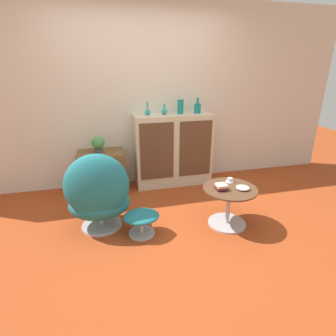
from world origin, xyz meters
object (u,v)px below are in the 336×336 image
object	(u,v)px
coffee_table	(229,202)
potted_plant	(98,144)
vase_leftmost	(148,112)
vase_inner_left	(164,111)
ottoman	(141,219)
sideboard	(173,150)
teacup	(230,180)
book_stack	(221,187)
bowl	(243,188)
tv_console	(102,172)
vase_inner_right	(180,107)
egg_chair	(98,195)
vase_rightmost	(197,108)

from	to	relation	value
coffee_table	potted_plant	xyz separation A→B (m)	(-1.39, 1.27, 0.43)
vase_leftmost	potted_plant	world-z (taller)	vase_leftmost
vase_inner_left	ottoman	bearing A→B (deg)	-114.10
sideboard	vase_leftmost	bearing A→B (deg)	179.40
potted_plant	teacup	bearing A→B (deg)	-37.49
coffee_table	potted_plant	size ratio (longest dim) A/B	2.62
sideboard	potted_plant	distance (m)	1.10
ottoman	potted_plant	xyz separation A→B (m)	(-0.40, 1.22, 0.53)
book_stack	sideboard	bearing A→B (deg)	98.16
coffee_table	bowl	world-z (taller)	bowl
coffee_table	tv_console	bearing A→B (deg)	137.22
ottoman	vase_leftmost	size ratio (longest dim) A/B	2.15
vase_inner_right	vase_inner_left	bearing A→B (deg)	180.00
potted_plant	egg_chair	bearing A→B (deg)	-91.54
vase_leftmost	vase_rightmost	distance (m)	0.74
coffee_table	vase_inner_left	size ratio (longest dim) A/B	3.95
potted_plant	teacup	size ratio (longest dim) A/B	2.37
vase_inner_right	teacup	xyz separation A→B (m)	(0.26, -1.15, -0.70)
coffee_table	book_stack	world-z (taller)	book_stack
egg_chair	vase_leftmost	size ratio (longest dim) A/B	5.06
teacup	book_stack	xyz separation A→B (m)	(-0.19, -0.16, 0.01)
vase_leftmost	potted_plant	distance (m)	0.82
egg_chair	bowl	size ratio (longest dim) A/B	6.14
vase_rightmost	bowl	bearing A→B (deg)	-87.79
vase_rightmost	book_stack	distance (m)	1.48
teacup	book_stack	bearing A→B (deg)	-138.61
vase_inner_left	teacup	bearing A→B (deg)	-66.41
book_stack	bowl	bearing A→B (deg)	-11.26
ottoman	bowl	distance (m)	1.15
egg_chair	teacup	world-z (taller)	egg_chair
vase_inner_left	book_stack	world-z (taller)	vase_inner_left
tv_console	vase_leftmost	world-z (taller)	vase_leftmost
coffee_table	book_stack	distance (m)	0.24
vase_inner_right	bowl	world-z (taller)	vase_inner_right
ottoman	vase_inner_right	xyz separation A→B (m)	(0.80, 1.25, 0.99)
bowl	book_stack	bearing A→B (deg)	168.74
tv_console	coffee_table	bearing A→B (deg)	-42.78
vase_leftmost	vase_inner_right	size ratio (longest dim) A/B	0.89
book_stack	teacup	bearing A→B (deg)	41.39
ottoman	vase_inner_right	distance (m)	1.78
sideboard	vase_inner_left	bearing A→B (deg)	178.28
teacup	vase_rightmost	bearing A→B (deg)	90.18
coffee_table	vase_leftmost	world-z (taller)	vase_leftmost
vase_inner_left	sideboard	bearing A→B (deg)	-1.72
ottoman	teacup	size ratio (longest dim) A/B	4.06
vase_leftmost	vase_inner_right	bearing A→B (deg)	-0.00
vase_inner_left	book_stack	bearing A→B (deg)	-76.43
sideboard	book_stack	bearing A→B (deg)	-81.84
coffee_table	vase_inner_right	bearing A→B (deg)	98.49
sideboard	egg_chair	xyz separation A→B (m)	(-1.11, -1.04, -0.11)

